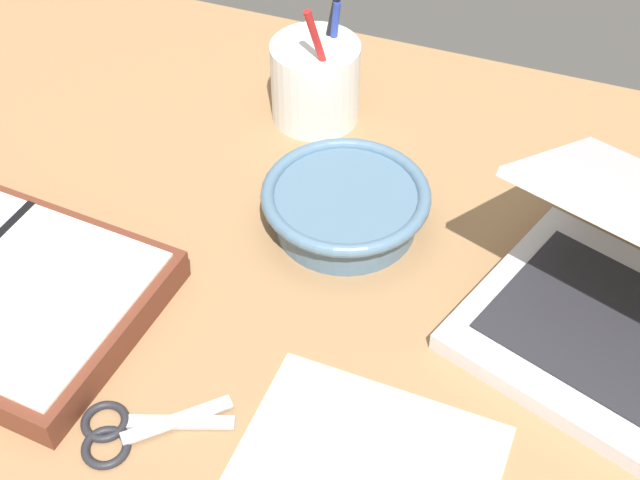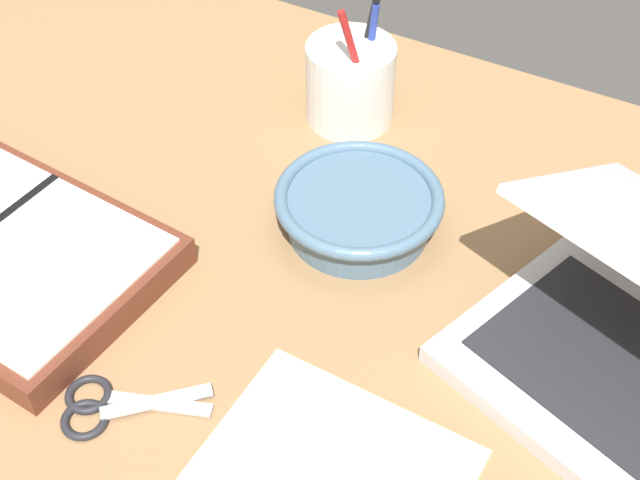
{
  "view_description": "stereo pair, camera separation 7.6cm",
  "coord_description": "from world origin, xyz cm",
  "views": [
    {
      "loc": [
        16.7,
        -42.57,
        63.38
      ],
      "look_at": [
        -2.16,
        7.63,
        9.0
      ],
      "focal_mm": 50.0,
      "sensor_mm": 36.0,
      "label": 1
    },
    {
      "loc": [
        23.63,
        -39.38,
        63.38
      ],
      "look_at": [
        -2.16,
        7.63,
        9.0
      ],
      "focal_mm": 50.0,
      "sensor_mm": 36.0,
      "label": 2
    }
  ],
  "objects": [
    {
      "name": "desk_top",
      "position": [
        0.0,
        0.0,
        1.0
      ],
      "size": [
        140.0,
        100.0,
        2.0
      ],
      "primitive_type": "cube",
      "color": "#936D47",
      "rests_on": "ground"
    },
    {
      "name": "bowl",
      "position": [
        -3.02,
        16.96,
        4.64
      ],
      "size": [
        16.34,
        16.34,
        4.69
      ],
      "color": "slate",
      "rests_on": "desk_top"
    },
    {
      "name": "scissors",
      "position": [
        -11.66,
        -11.75,
        2.34
      ],
      "size": [
        11.94,
        9.61,
        0.8
      ],
      "rotation": [
        0.0,
        0.0,
        0.56
      ],
      "color": "#B7B7BC",
      "rests_on": "desk_top"
    },
    {
      "name": "pen_cup",
      "position": [
        -11.97,
        32.42,
        6.65
      ],
      "size": [
        9.69,
        9.69,
        15.29
      ],
      "color": "white",
      "rests_on": "desk_top"
    }
  ]
}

